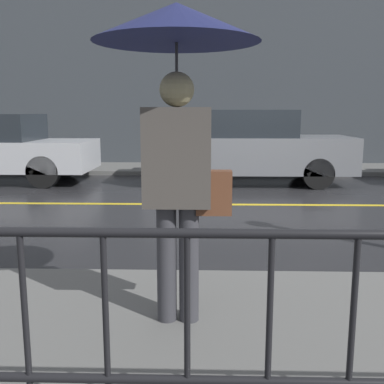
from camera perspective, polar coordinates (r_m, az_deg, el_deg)
name	(u,v)px	position (r m, az deg, el deg)	size (l,w,h in m)	color
ground_plane	(262,205)	(7.77, 8.94, -1.62)	(80.00, 80.00, 0.00)	#262628
sidewalk_near	(360,354)	(3.20, 20.57, -18.73)	(28.00, 2.72, 0.10)	#60605E
sidewalk_far	(241,169)	(12.25, 6.29, 2.96)	(28.00, 2.04, 0.10)	#60605E
lane_marking	(262,205)	(7.77, 8.94, -1.59)	(25.20, 0.12, 0.01)	gold
building_storefront	(240,75)	(13.36, 6.09, 14.56)	(28.00, 0.30, 5.23)	#383D42
pedestrian	(177,74)	(3.00, -1.86, 14.72)	(1.08, 1.08, 2.14)	#333338
car_grey	(245,147)	(10.00, 6.78, 5.71)	(4.48, 1.70, 1.61)	slate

